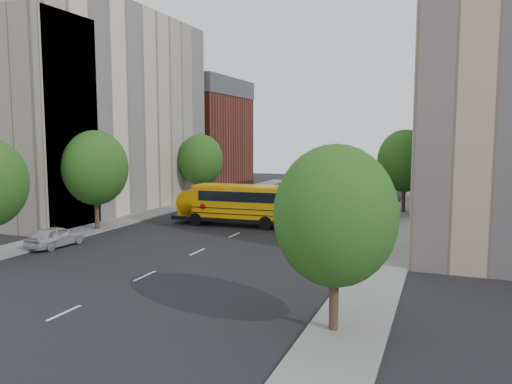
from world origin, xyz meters
The scene contains 23 objects.
ground centered at (0.00, 0.00, 0.00)m, with size 120.00×120.00×0.00m, color black.
sidewalk_left centered at (-11.50, 5.00, 0.06)m, with size 3.00×80.00×0.12m, color slate.
sidewalk_right centered at (11.50, 5.00, 0.06)m, with size 3.00×80.00×0.12m, color slate.
lane_markings centered at (0.00, 10.00, 0.01)m, with size 0.15×64.00×0.01m, color silver.
building_left_cream centered at (-18.00, 6.00, 10.00)m, with size 10.00×26.00×20.00m, color beige.
building_left_redbrick centered at (-18.00, 28.00, 6.50)m, with size 10.00×15.00×13.00m, color maroon.
building_left_near centered at (-18.00, -4.50, 8.50)m, with size 10.00×7.00×17.00m, color tan.
building_right_near centered at (18.00, -4.50, 8.50)m, with size 10.00×7.00×17.00m, color tan.
building_right_far centered at (18.00, 20.00, 9.00)m, with size 10.00×22.00×18.00m, color tan.
building_right_sidewall centered at (18.00, 9.00, 9.00)m, with size 10.10×0.30×18.00m, color brown.
street_tree_1 centered at (-11.00, -4.00, 4.95)m, with size 5.12×5.12×7.90m.
street_tree_2 centered at (-11.00, 14.00, 4.83)m, with size 4.99×4.99×7.71m.
street_tree_3 centered at (11.00, -18.00, 4.45)m, with size 4.61×4.61×7.11m.
street_tree_4 centered at (11.00, 14.00, 5.08)m, with size 5.25×5.25×8.10m.
street_tree_5 centered at (11.00, 26.00, 4.70)m, with size 4.86×4.86×7.51m.
school_bus centered at (-0.87, 1.99, 1.94)m, with size 12.41×3.50×3.47m.
safari_truck centered at (5.10, 2.99, 1.23)m, with size 5.72×3.03×2.33m.
parked_car_0 centered at (-9.60, -10.06, 0.72)m, with size 1.70×4.22×1.44m, color #BCBAC1.
parked_car_1 centered at (-9.60, 10.76, 0.70)m, with size 1.48×4.23×1.40m, color white.
parked_car_2 centered at (-9.33, 22.16, 0.70)m, with size 2.34×5.07×1.41m, color black.
parked_car_3 centered at (9.60, -7.03, 0.70)m, with size 1.96×4.83×1.40m, color maroon.
parked_car_4 centered at (9.60, 10.48, 0.78)m, with size 1.84×4.57×1.56m, color #383F62.
parked_car_5 centered at (8.80, 23.19, 0.63)m, with size 1.34×3.85×1.27m, color gray.
Camera 1 is at (14.75, -36.02, 7.33)m, focal length 35.00 mm.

